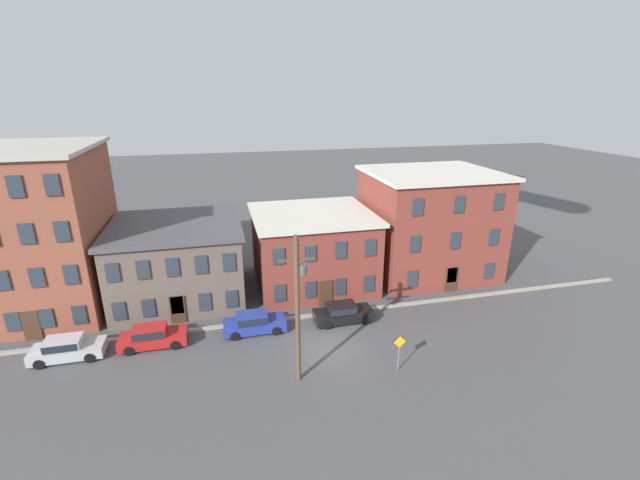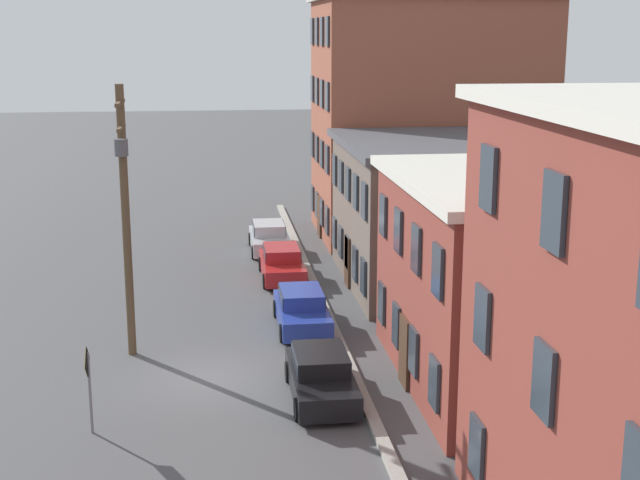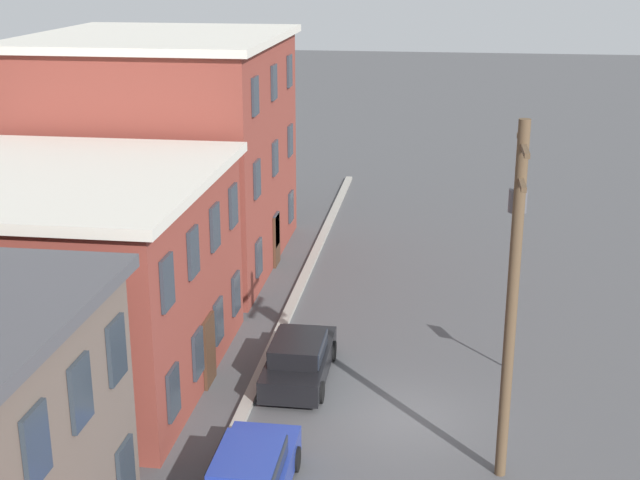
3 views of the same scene
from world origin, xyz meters
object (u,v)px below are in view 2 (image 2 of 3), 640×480
object	(u,v)px
car_black	(321,374)
utility_pole	(125,207)
car_silver	(269,236)
car_blue	(302,308)
caution_sign	(88,376)
car_red	(282,262)

from	to	relation	value
car_black	utility_pole	size ratio (longest dim) A/B	0.48
car_silver	car_blue	bearing A→B (deg)	1.76
car_silver	caution_sign	distance (m)	21.27
car_red	car_black	size ratio (longest dim) A/B	1.00
caution_sign	utility_pole	distance (m)	7.05
utility_pole	caution_sign	bearing A→B (deg)	-5.98
car_red	car_black	bearing A→B (deg)	0.14
car_blue	utility_pole	size ratio (longest dim) A/B	0.48
car_silver	caution_sign	bearing A→B (deg)	-17.36
caution_sign	car_black	bearing A→B (deg)	103.85
car_blue	caution_sign	world-z (taller)	caution_sign
car_red	car_black	world-z (taller)	same
car_red	car_black	distance (m)	13.47
utility_pole	car_blue	bearing A→B (deg)	109.42
car_blue	car_black	world-z (taller)	same
car_red	caution_sign	world-z (taller)	caution_sign
car_silver	car_red	xyz separation A→B (m)	(5.19, 0.21, 0.00)
car_silver	car_black	distance (m)	18.66
car_silver	utility_pole	distance (m)	15.91
car_black	caution_sign	world-z (taller)	caution_sign
caution_sign	utility_pole	bearing A→B (deg)	174.02
car_silver	caution_sign	xyz separation A→B (m)	(20.29, -6.34, 0.91)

